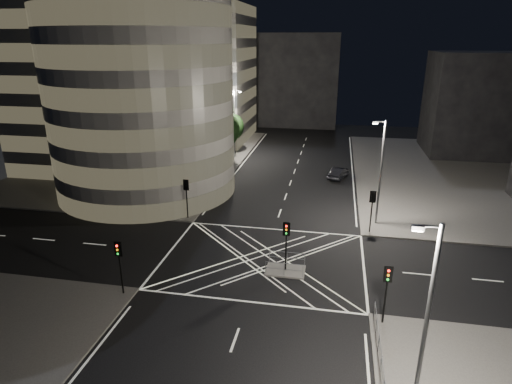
% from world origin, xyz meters
% --- Properties ---
extents(ground, '(120.00, 120.00, 0.00)m').
position_xyz_m(ground, '(0.00, 0.00, 0.00)').
color(ground, black).
rests_on(ground, ground).
extents(sidewalk_far_left, '(42.00, 42.00, 0.15)m').
position_xyz_m(sidewalk_far_left, '(-29.00, 27.00, 0.07)').
color(sidewalk_far_left, '#54514E').
rests_on(sidewalk_far_left, ground).
extents(central_island, '(3.00, 2.00, 0.15)m').
position_xyz_m(central_island, '(2.00, -1.50, 0.07)').
color(central_island, slate).
rests_on(central_island, ground).
extents(office_tower_curved, '(30.00, 29.00, 27.20)m').
position_xyz_m(office_tower_curved, '(-20.74, 18.74, 12.65)').
color(office_tower_curved, gray).
rests_on(office_tower_curved, sidewalk_far_left).
extents(office_block_rear, '(24.00, 16.00, 22.00)m').
position_xyz_m(office_block_rear, '(-22.00, 42.00, 11.15)').
color(office_block_rear, gray).
rests_on(office_block_rear, sidewalk_far_left).
extents(building_right_far, '(14.00, 12.00, 15.00)m').
position_xyz_m(building_right_far, '(26.00, 40.00, 7.65)').
color(building_right_far, black).
rests_on(building_right_far, sidewalk_far_right).
extents(building_far_end, '(18.00, 8.00, 18.00)m').
position_xyz_m(building_far_end, '(-4.00, 58.00, 9.00)').
color(building_far_end, black).
rests_on(building_far_end, ground).
extents(tree_a, '(4.13, 4.13, 7.19)m').
position_xyz_m(tree_a, '(-10.50, 9.00, 4.95)').
color(tree_a, black).
rests_on(tree_a, sidewalk_far_left).
extents(tree_b, '(5.05, 5.05, 8.10)m').
position_xyz_m(tree_b, '(-10.50, 15.00, 5.33)').
color(tree_b, black).
rests_on(tree_b, sidewalk_far_left).
extents(tree_c, '(3.70, 3.70, 6.55)m').
position_xyz_m(tree_c, '(-10.50, 21.00, 4.56)').
color(tree_c, black).
rests_on(tree_c, sidewalk_far_left).
extents(tree_d, '(4.82, 4.82, 7.68)m').
position_xyz_m(tree_d, '(-10.50, 27.00, 5.05)').
color(tree_d, black).
rests_on(tree_d, sidewalk_far_left).
extents(tree_e, '(3.48, 3.48, 6.03)m').
position_xyz_m(tree_e, '(-10.50, 33.00, 4.16)').
color(tree_e, black).
rests_on(tree_e, sidewalk_far_left).
extents(traffic_signal_fl, '(0.55, 0.22, 4.00)m').
position_xyz_m(traffic_signal_fl, '(-8.80, 6.80, 2.91)').
color(traffic_signal_fl, black).
rests_on(traffic_signal_fl, sidewalk_far_left).
extents(traffic_signal_nl, '(0.55, 0.22, 4.00)m').
position_xyz_m(traffic_signal_nl, '(-8.80, -6.80, 2.91)').
color(traffic_signal_nl, black).
rests_on(traffic_signal_nl, sidewalk_near_left).
extents(traffic_signal_fr, '(0.55, 0.22, 4.00)m').
position_xyz_m(traffic_signal_fr, '(8.80, 6.80, 2.91)').
color(traffic_signal_fr, black).
rests_on(traffic_signal_fr, sidewalk_far_right).
extents(traffic_signal_nr, '(0.55, 0.22, 4.00)m').
position_xyz_m(traffic_signal_nr, '(8.80, -6.80, 2.91)').
color(traffic_signal_nr, black).
rests_on(traffic_signal_nr, sidewalk_near_right).
extents(traffic_signal_island, '(0.55, 0.22, 4.00)m').
position_xyz_m(traffic_signal_island, '(2.00, -1.50, 2.91)').
color(traffic_signal_island, black).
rests_on(traffic_signal_island, central_island).
extents(street_lamp_left_near, '(1.25, 0.25, 10.00)m').
position_xyz_m(street_lamp_left_near, '(-9.44, 12.00, 5.54)').
color(street_lamp_left_near, slate).
rests_on(street_lamp_left_near, sidewalk_far_left).
extents(street_lamp_left_far, '(1.25, 0.25, 10.00)m').
position_xyz_m(street_lamp_left_far, '(-9.44, 30.00, 5.54)').
color(street_lamp_left_far, slate).
rests_on(street_lamp_left_far, sidewalk_far_left).
extents(street_lamp_right_far, '(1.25, 0.25, 10.00)m').
position_xyz_m(street_lamp_right_far, '(9.44, 9.00, 5.54)').
color(street_lamp_right_far, slate).
rests_on(street_lamp_right_far, sidewalk_far_right).
extents(street_lamp_right_near, '(1.25, 0.25, 10.00)m').
position_xyz_m(street_lamp_right_near, '(9.44, -14.00, 5.54)').
color(street_lamp_right_near, slate).
rests_on(street_lamp_right_near, sidewalk_near_right).
extents(railing_near_right, '(0.06, 11.70, 1.10)m').
position_xyz_m(railing_near_right, '(8.30, -12.15, 0.70)').
color(railing_near_right, slate).
rests_on(railing_near_right, sidewalk_near_right).
extents(railing_island_south, '(2.80, 0.06, 1.10)m').
position_xyz_m(railing_island_south, '(2.00, -2.40, 0.70)').
color(railing_island_south, slate).
rests_on(railing_island_south, central_island).
extents(railing_island_north, '(2.80, 0.06, 1.10)m').
position_xyz_m(railing_island_north, '(2.00, -0.60, 0.70)').
color(railing_island_north, slate).
rests_on(railing_island_north, central_island).
extents(sedan, '(2.83, 4.60, 1.43)m').
position_xyz_m(sedan, '(5.85, 23.06, 0.72)').
color(sedan, black).
rests_on(sedan, ground).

